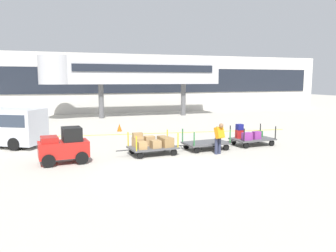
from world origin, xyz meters
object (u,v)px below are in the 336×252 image
object	(u,v)px
baggage_cart_tail	(250,137)
baggage_handler	(219,137)
shuttle_van	(0,124)
baggage_cart_lead	(153,144)
safety_cone_near	(119,128)
baggage_cart_middle	(206,143)
baggage_tug	(64,146)

from	to	relation	value
baggage_cart_tail	baggage_handler	size ratio (longest dim) A/B	1.95
baggage_cart_tail	shuttle_van	size ratio (longest dim) A/B	0.60
baggage_cart_lead	baggage_cart_tail	bearing A→B (deg)	5.07
baggage_cart_tail	shuttle_van	distance (m)	13.91
baggage_cart_lead	safety_cone_near	world-z (taller)	baggage_cart_lead
safety_cone_near	baggage_cart_middle	bearing A→B (deg)	-68.50
safety_cone_near	baggage_handler	bearing A→B (deg)	-70.45
baggage_tug	safety_cone_near	distance (m)	9.42
baggage_cart_lead	safety_cone_near	xyz separation A→B (m)	(-0.12, 8.11, -0.26)
baggage_cart_lead	baggage_cart_middle	distance (m)	3.00
baggage_handler	safety_cone_near	world-z (taller)	baggage_handler
baggage_cart_lead	baggage_cart_middle	size ratio (longest dim) A/B	1.00
baggage_cart_middle	shuttle_van	xyz separation A→B (m)	(-10.35, 4.54, 0.89)
baggage_cart_middle	baggage_handler	size ratio (longest dim) A/B	1.95
baggage_handler	safety_cone_near	bearing A→B (deg)	109.55
baggage_cart_tail	safety_cone_near	distance (m)	9.66
baggage_cart_lead	shuttle_van	size ratio (longest dim) A/B	0.60
baggage_cart_lead	baggage_tug	bearing A→B (deg)	-174.71
baggage_cart_middle	safety_cone_near	world-z (taller)	baggage_cart_middle
baggage_tug	shuttle_van	world-z (taller)	shuttle_van
baggage_tug	baggage_cart_tail	xyz separation A→B (m)	(10.00, 0.90, -0.26)
baggage_cart_middle	shuttle_van	size ratio (longest dim) A/B	0.60
baggage_tug	baggage_cart_tail	bearing A→B (deg)	5.16
shuttle_van	safety_cone_near	xyz separation A→B (m)	(7.25, 3.33, -0.96)
baggage_handler	shuttle_van	world-z (taller)	shuttle_van
baggage_handler	shuttle_van	distance (m)	11.96
baggage_cart_tail	baggage_cart_middle	bearing A→B (deg)	-174.44
baggage_cart_tail	shuttle_van	bearing A→B (deg)	162.15
safety_cone_near	baggage_tug	bearing A→B (deg)	-115.37
baggage_cart_tail	shuttle_van	world-z (taller)	shuttle_van
baggage_cart_lead	shuttle_van	bearing A→B (deg)	147.04
safety_cone_near	baggage_cart_lead	bearing A→B (deg)	-89.16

